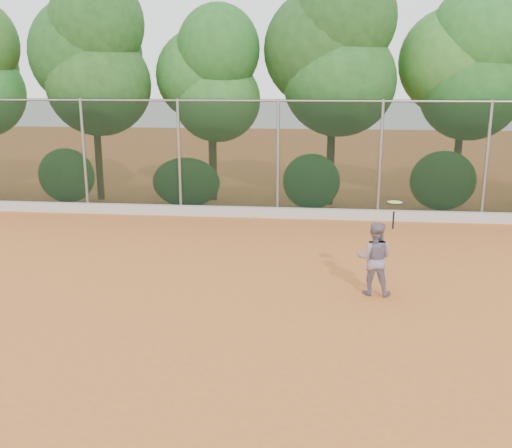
# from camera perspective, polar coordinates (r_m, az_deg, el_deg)

# --- Properties ---
(ground) EXTENTS (80.00, 80.00, 0.00)m
(ground) POSITION_cam_1_polar(r_m,az_deg,el_deg) (10.75, -0.59, -7.78)
(ground) COLOR #C76C2F
(ground) RESTS_ON ground
(concrete_curb) EXTENTS (24.00, 0.20, 0.30)m
(concrete_curb) POSITION_cam_1_polar(r_m,az_deg,el_deg) (17.20, 2.11, 1.14)
(concrete_curb) COLOR beige
(concrete_curb) RESTS_ON ground
(tennis_player) EXTENTS (0.77, 0.65, 1.43)m
(tennis_player) POSITION_cam_1_polar(r_m,az_deg,el_deg) (11.13, 11.75, -3.39)
(tennis_player) COLOR slate
(tennis_player) RESTS_ON ground
(chainlink_fence) EXTENTS (24.09, 0.09, 3.50)m
(chainlink_fence) POSITION_cam_1_polar(r_m,az_deg,el_deg) (17.08, 2.21, 6.87)
(chainlink_fence) COLOR black
(chainlink_fence) RESTS_ON ground
(foliage_backdrop) EXTENTS (23.70, 3.63, 7.55)m
(foliage_backdrop) POSITION_cam_1_polar(r_m,az_deg,el_deg) (18.97, 1.02, 15.30)
(foliage_backdrop) COLOR #3E2C18
(foliage_backdrop) RESTS_ON ground
(tennis_racket) EXTENTS (0.33, 0.33, 0.54)m
(tennis_racket) POSITION_cam_1_polar(r_m,az_deg,el_deg) (10.75, 13.70, 1.91)
(tennis_racket) COLOR black
(tennis_racket) RESTS_ON ground
(tennis_ball_in_flight) EXTENTS (0.07, 0.07, 0.07)m
(tennis_ball_in_flight) POSITION_cam_1_polar(r_m,az_deg,el_deg) (10.66, -0.06, 0.88)
(tennis_ball_in_flight) COLOR #B7D22F
(tennis_ball_in_flight) RESTS_ON ground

